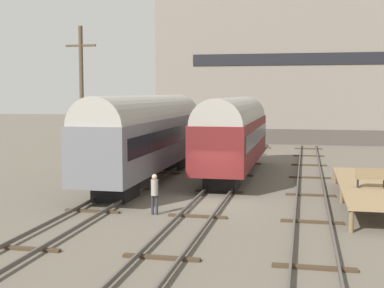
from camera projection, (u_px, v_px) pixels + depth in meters
name	position (u px, v px, depth m)	size (l,w,h in m)	color
ground_plane	(209.00, 204.00, 26.25)	(200.00, 200.00, 0.00)	#60594C
track_left	(115.00, 197.00, 27.24)	(2.60, 60.00, 0.26)	#4C4742
track_middle	(209.00, 201.00, 26.23)	(2.60, 60.00, 0.26)	#4C4742
track_right	(311.00, 205.00, 25.22)	(2.60, 60.00, 0.26)	#4C4742
train_car_maroon	(234.00, 132.00, 34.66)	(3.08, 15.02, 5.14)	black
train_car_grey	(148.00, 132.00, 32.66)	(2.96, 17.66, 5.28)	black
station_platform	(366.00, 186.00, 26.06)	(2.54, 11.72, 0.98)	#8C704C
bench	(371.00, 177.00, 25.15)	(1.40, 0.40, 0.91)	brown
person_worker	(155.00, 190.00, 23.77)	(0.32, 0.32, 1.83)	#282833
utility_pole	(82.00, 104.00, 30.63)	(1.80, 0.24, 9.20)	#473828
warehouse_building	(288.00, 69.00, 60.85)	(28.27, 11.23, 16.19)	#46403A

